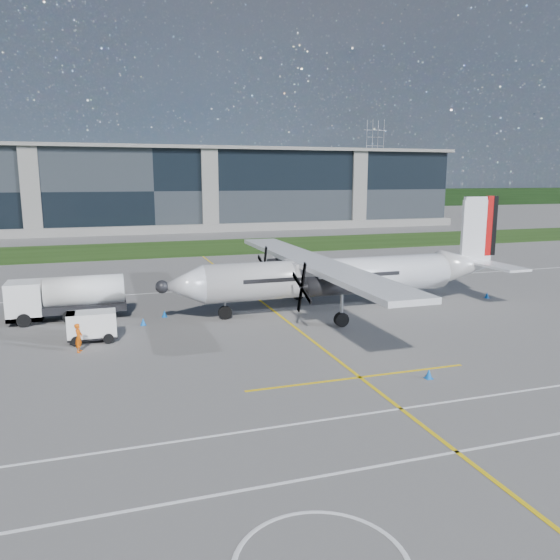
{
  "coord_description": "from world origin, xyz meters",
  "views": [
    {
      "loc": [
        -8.91,
        -29.61,
        9.94
      ],
      "look_at": [
        3.05,
        7.25,
        2.63
      ],
      "focal_mm": 35.0,
      "sensor_mm": 36.0,
      "label": 1
    }
  ],
  "objects_px": {
    "safety_cone_fwd": "(143,322)",
    "safety_cone_nose_stbd": "(164,314)",
    "pylon_east": "(374,163)",
    "baggage_tug": "(92,327)",
    "safety_cone_tail": "(487,295)",
    "safety_cone_portwing": "(429,374)",
    "fuel_tanker_truck": "(59,299)",
    "ground_crew_person": "(79,336)",
    "safety_cone_stbdwing": "(266,277)",
    "turboprop_aircraft": "(343,255)"
  },
  "relations": [
    {
      "from": "safety_cone_tail",
      "to": "turboprop_aircraft",
      "type": "bearing_deg",
      "value": -179.86
    },
    {
      "from": "safety_cone_portwing",
      "to": "fuel_tanker_truck",
      "type": "bearing_deg",
      "value": 135.77
    },
    {
      "from": "turboprop_aircraft",
      "to": "fuel_tanker_truck",
      "type": "height_order",
      "value": "turboprop_aircraft"
    },
    {
      "from": "pylon_east",
      "to": "fuel_tanker_truck",
      "type": "distance_m",
      "value": 170.37
    },
    {
      "from": "baggage_tug",
      "to": "safety_cone_stbdwing",
      "type": "distance_m",
      "value": 23.21
    },
    {
      "from": "pylon_east",
      "to": "safety_cone_fwd",
      "type": "height_order",
      "value": "pylon_east"
    },
    {
      "from": "fuel_tanker_truck",
      "to": "safety_cone_nose_stbd",
      "type": "xyz_separation_m",
      "value": [
        7.13,
        -1.36,
        -1.3
      ]
    },
    {
      "from": "turboprop_aircraft",
      "to": "ground_crew_person",
      "type": "distance_m",
      "value": 19.54
    },
    {
      "from": "pylon_east",
      "to": "ground_crew_person",
      "type": "distance_m",
      "value": 176.14
    },
    {
      "from": "ground_crew_person",
      "to": "safety_cone_tail",
      "type": "xyz_separation_m",
      "value": [
        31.95,
        4.7,
        -0.72
      ]
    },
    {
      "from": "pylon_east",
      "to": "ground_crew_person",
      "type": "relative_size",
      "value": 15.5
    },
    {
      "from": "pylon_east",
      "to": "safety_cone_fwd",
      "type": "bearing_deg",
      "value": -122.76
    },
    {
      "from": "safety_cone_tail",
      "to": "safety_cone_fwd",
      "type": "bearing_deg",
      "value": 179.8
    },
    {
      "from": "safety_cone_fwd",
      "to": "safety_cone_nose_stbd",
      "type": "bearing_deg",
      "value": 48.1
    },
    {
      "from": "turboprop_aircraft",
      "to": "safety_cone_stbdwing",
      "type": "relative_size",
      "value": 56.47
    },
    {
      "from": "pylon_east",
      "to": "baggage_tug",
      "type": "bearing_deg",
      "value": -123.16
    },
    {
      "from": "safety_cone_nose_stbd",
      "to": "turboprop_aircraft",
      "type": "bearing_deg",
      "value": -8.45
    },
    {
      "from": "safety_cone_nose_stbd",
      "to": "fuel_tanker_truck",
      "type": "bearing_deg",
      "value": 169.22
    },
    {
      "from": "safety_cone_stbdwing",
      "to": "pylon_east",
      "type": "bearing_deg",
      "value": 58.49
    },
    {
      "from": "safety_cone_portwing",
      "to": "safety_cone_nose_stbd",
      "type": "xyz_separation_m",
      "value": [
        -11.27,
        16.55,
        0.0
      ]
    },
    {
      "from": "safety_cone_nose_stbd",
      "to": "safety_cone_stbdwing",
      "type": "bearing_deg",
      "value": 47.05
    },
    {
      "from": "safety_cone_tail",
      "to": "safety_cone_portwing",
      "type": "bearing_deg",
      "value": -135.93
    },
    {
      "from": "safety_cone_fwd",
      "to": "safety_cone_stbdwing",
      "type": "bearing_deg",
      "value": 47.19
    },
    {
      "from": "safety_cone_stbdwing",
      "to": "safety_cone_tail",
      "type": "relative_size",
      "value": 1.0
    },
    {
      "from": "ground_crew_person",
      "to": "safety_cone_tail",
      "type": "relative_size",
      "value": 3.87
    },
    {
      "from": "fuel_tanker_truck",
      "to": "ground_crew_person",
      "type": "distance_m",
      "value": 8.15
    },
    {
      "from": "safety_cone_portwing",
      "to": "safety_cone_tail",
      "type": "distance_m",
      "value": 21.04
    },
    {
      "from": "ground_crew_person",
      "to": "safety_cone_tail",
      "type": "bearing_deg",
      "value": -67.83
    },
    {
      "from": "safety_cone_portwing",
      "to": "safety_cone_tail",
      "type": "xyz_separation_m",
      "value": [
        15.12,
        14.63,
        0.0
      ]
    },
    {
      "from": "pylon_east",
      "to": "safety_cone_nose_stbd",
      "type": "distance_m",
      "value": 167.66
    },
    {
      "from": "safety_cone_portwing",
      "to": "turboprop_aircraft",
      "type": "bearing_deg",
      "value": 82.74
    },
    {
      "from": "baggage_tug",
      "to": "ground_crew_person",
      "type": "height_order",
      "value": "ground_crew_person"
    },
    {
      "from": "ground_crew_person",
      "to": "safety_cone_nose_stbd",
      "type": "height_order",
      "value": "ground_crew_person"
    },
    {
      "from": "safety_cone_fwd",
      "to": "safety_cone_nose_stbd",
      "type": "relative_size",
      "value": 1.0
    },
    {
      "from": "pylon_east",
      "to": "fuel_tanker_truck",
      "type": "relative_size",
      "value": 3.63
    },
    {
      "from": "fuel_tanker_truck",
      "to": "safety_cone_nose_stbd",
      "type": "distance_m",
      "value": 7.37
    },
    {
      "from": "pylon_east",
      "to": "safety_cone_fwd",
      "type": "xyz_separation_m",
      "value": [
        -91.68,
        -142.47,
        -14.75
      ]
    },
    {
      "from": "fuel_tanker_truck",
      "to": "baggage_tug",
      "type": "distance_m",
      "value": 6.41
    },
    {
      "from": "safety_cone_fwd",
      "to": "safety_cone_portwing",
      "type": "height_order",
      "value": "same"
    },
    {
      "from": "baggage_tug",
      "to": "safety_cone_fwd",
      "type": "distance_m",
      "value": 4.31
    },
    {
      "from": "safety_cone_nose_stbd",
      "to": "safety_cone_tail",
      "type": "distance_m",
      "value": 26.45
    },
    {
      "from": "baggage_tug",
      "to": "ground_crew_person",
      "type": "distance_m",
      "value": 2.14
    },
    {
      "from": "fuel_tanker_truck",
      "to": "safety_cone_tail",
      "type": "distance_m",
      "value": 33.7
    },
    {
      "from": "safety_cone_fwd",
      "to": "safety_cone_stbdwing",
      "type": "distance_m",
      "value": 18.96
    },
    {
      "from": "pylon_east",
      "to": "turboprop_aircraft",
      "type": "relative_size",
      "value": 1.06
    },
    {
      "from": "turboprop_aircraft",
      "to": "baggage_tug",
      "type": "height_order",
      "value": "turboprop_aircraft"
    },
    {
      "from": "fuel_tanker_truck",
      "to": "safety_cone_portwing",
      "type": "height_order",
      "value": "fuel_tanker_truck"
    },
    {
      "from": "fuel_tanker_truck",
      "to": "safety_cone_stbdwing",
      "type": "bearing_deg",
      "value": 30.28
    },
    {
      "from": "turboprop_aircraft",
      "to": "safety_cone_fwd",
      "type": "relative_size",
      "value": 56.47
    },
    {
      "from": "fuel_tanker_truck",
      "to": "safety_cone_tail",
      "type": "relative_size",
      "value": 16.51
    }
  ]
}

